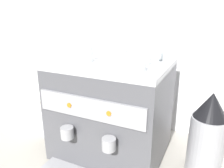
# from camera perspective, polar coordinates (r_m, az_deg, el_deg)

# --- Properties ---
(ground_plane) EXTENTS (4.00, 4.00, 0.00)m
(ground_plane) POSITION_cam_1_polar(r_m,az_deg,el_deg) (1.23, 0.00, -16.38)
(ground_plane) COLOR #9E998E
(tiled_backsplash_wall) EXTENTS (2.80, 0.03, 1.10)m
(tiled_backsplash_wall) POSITION_cam_1_polar(r_m,az_deg,el_deg) (1.34, 6.61, 11.88)
(tiled_backsplash_wall) COLOR silver
(tiled_backsplash_wall) RESTS_ON ground_plane
(espresso_machine) EXTENTS (0.52, 0.53, 0.48)m
(espresso_machine) POSITION_cam_1_polar(r_m,az_deg,el_deg) (1.10, -0.10, -6.40)
(espresso_machine) COLOR #4C4C51
(espresso_machine) RESTS_ON ground_plane
(ceramic_cup_0) EXTENTS (0.08, 0.08, 0.07)m
(ceramic_cup_0) POSITION_cam_1_polar(r_m,az_deg,el_deg) (1.01, -6.96, 7.48)
(ceramic_cup_0) COLOR silver
(ceramic_cup_0) RESTS_ON espresso_machine
(ceramic_cup_1) EXTENTS (0.10, 0.10, 0.07)m
(ceramic_cup_1) POSITION_cam_1_polar(r_m,az_deg,el_deg) (1.16, -7.34, 8.90)
(ceramic_cup_1) COLOR silver
(ceramic_cup_1) RESTS_ON espresso_machine
(ceramic_cup_2) EXTENTS (0.10, 0.06, 0.07)m
(ceramic_cup_2) POSITION_cam_1_polar(r_m,az_deg,el_deg) (1.04, 2.40, 8.04)
(ceramic_cup_2) COLOR silver
(ceramic_cup_2) RESTS_ON espresso_machine
(ceramic_cup_3) EXTENTS (0.08, 0.12, 0.07)m
(ceramic_cup_3) POSITION_cam_1_polar(r_m,az_deg,el_deg) (1.09, 12.19, 8.07)
(ceramic_cup_3) COLOR silver
(ceramic_cup_3) RESTS_ON espresso_machine
(ceramic_bowl_0) EXTENTS (0.11, 0.11, 0.04)m
(ceramic_bowl_0) POSITION_cam_1_polar(r_m,az_deg,el_deg) (0.97, 6.57, 6.05)
(ceramic_bowl_0) COLOR silver
(ceramic_bowl_0) RESTS_ON espresso_machine
(ceramic_bowl_1) EXTENTS (0.10, 0.10, 0.03)m
(ceramic_bowl_1) POSITION_cam_1_polar(r_m,az_deg,el_deg) (0.86, 5.36, 4.41)
(ceramic_bowl_1) COLOR silver
(ceramic_bowl_1) RESTS_ON espresso_machine
(coffee_grinder) EXTENTS (0.15, 0.15, 0.38)m
(coffee_grinder) POSITION_cam_1_polar(r_m,az_deg,el_deg) (1.07, 23.24, -12.00)
(coffee_grinder) COLOR #939399
(coffee_grinder) RESTS_ON ground_plane
(milk_pitcher) EXTENTS (0.08, 0.08, 0.14)m
(milk_pitcher) POSITION_cam_1_polar(r_m,az_deg,el_deg) (1.37, -16.16, -9.70)
(milk_pitcher) COLOR #B7B7BC
(milk_pitcher) RESTS_ON ground_plane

